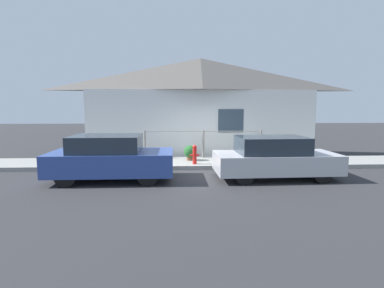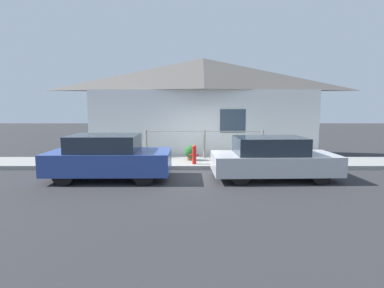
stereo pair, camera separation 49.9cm
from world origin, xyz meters
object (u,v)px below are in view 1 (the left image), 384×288
(potted_plant_corner, at_px, (243,151))
(potted_plant_by_fence, at_px, (123,152))
(fire_hydrant, at_px, (195,154))
(potted_plant_near_hydrant, at_px, (190,152))
(car_right, at_px, (274,158))
(car_left, at_px, (111,158))

(potted_plant_corner, bearing_deg, potted_plant_by_fence, 179.84)
(fire_hydrant, bearing_deg, potted_plant_corner, 25.25)
(potted_plant_by_fence, bearing_deg, fire_hydrant, -18.97)
(fire_hydrant, distance_m, potted_plant_near_hydrant, 0.80)
(potted_plant_near_hydrant, relative_size, potted_plant_by_fence, 1.10)
(car_right, bearing_deg, potted_plant_near_hydrant, 133.75)
(car_left, distance_m, potted_plant_by_fence, 2.68)
(car_right, relative_size, potted_plant_by_fence, 7.07)
(car_right, height_order, fire_hydrant, car_right)
(fire_hydrant, height_order, potted_plant_corner, fire_hydrant)
(potted_plant_near_hydrant, height_order, potted_plant_corner, potted_plant_near_hydrant)
(potted_plant_by_fence, distance_m, potted_plant_corner, 4.79)
(car_right, height_order, potted_plant_near_hydrant, car_right)
(fire_hydrant, xyz_separation_m, potted_plant_corner, (2.00, 0.94, -0.05))
(car_left, distance_m, car_right, 5.07)
(car_left, xyz_separation_m, potted_plant_by_fence, (-0.13, 2.67, -0.24))
(potted_plant_by_fence, relative_size, potted_plant_corner, 0.92)
(car_right, distance_m, fire_hydrant, 2.96)
(potted_plant_by_fence, height_order, potted_plant_corner, potted_plant_corner)
(car_left, distance_m, potted_plant_corner, 5.37)
(fire_hydrant, bearing_deg, potted_plant_near_hydrant, 100.42)
(potted_plant_near_hydrant, height_order, potted_plant_by_fence, potted_plant_near_hydrant)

